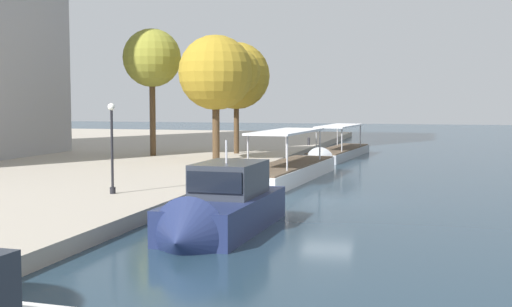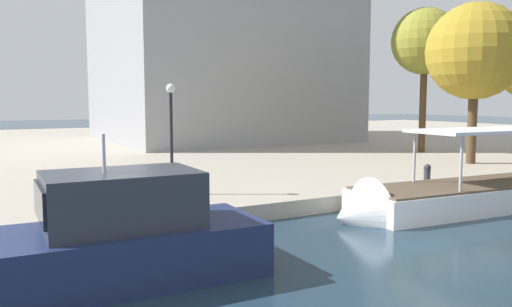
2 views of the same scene
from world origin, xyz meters
name	(u,v)px [view 2 (image 2 of 2)]	position (x,y,z in m)	size (l,w,h in m)	color
ground_plane	(451,257)	(0.00, 0.00, 0.00)	(220.00, 220.00, 0.00)	#1E3342
dock_promenade	(122,147)	(0.00, 33.49, 0.30)	(120.00, 55.00, 0.60)	#A39989
motor_yacht_1	(71,254)	(-9.22, 2.57, 0.77)	(8.65, 3.02, 4.28)	navy
tour_boat_2	(490,197)	(6.72, 3.79, 0.37)	(15.33, 3.87, 4.13)	white
mooring_bollard_1	(427,173)	(6.00, 6.34, 1.06)	(0.31, 0.31, 0.85)	#2D2D33
lamp_post	(171,134)	(-4.40, 9.33, 2.90)	(0.34, 0.34, 4.18)	black
tree_0	(426,42)	(16.48, 16.30, 8.15)	(4.51, 4.51, 9.84)	#4C3823
tree_3	(480,51)	(13.97, 10.11, 6.89)	(5.54, 5.64, 8.99)	#4C3823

